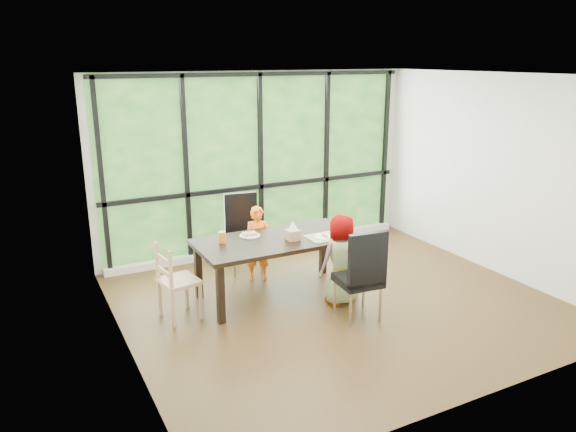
# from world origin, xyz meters

# --- Properties ---
(ground) EXTENTS (5.00, 5.00, 0.00)m
(ground) POSITION_xyz_m (0.00, 0.00, 0.00)
(ground) COLOR black
(ground) RESTS_ON ground
(back_wall) EXTENTS (5.00, 0.00, 5.00)m
(back_wall) POSITION_xyz_m (0.00, 2.25, 1.35)
(back_wall) COLOR silver
(back_wall) RESTS_ON ground
(foliage_backdrop) EXTENTS (4.80, 0.02, 2.65)m
(foliage_backdrop) POSITION_xyz_m (0.00, 2.23, 1.35)
(foliage_backdrop) COLOR #194D19
(foliage_backdrop) RESTS_ON back_wall
(window_mullions) EXTENTS (4.80, 0.06, 2.65)m
(window_mullions) POSITION_xyz_m (0.00, 2.19, 1.35)
(window_mullions) COLOR black
(window_mullions) RESTS_ON back_wall
(window_sill) EXTENTS (4.80, 0.12, 0.10)m
(window_sill) POSITION_xyz_m (0.00, 2.15, 0.05)
(window_sill) COLOR silver
(window_sill) RESTS_ON ground
(dining_table) EXTENTS (2.07, 1.15, 0.75)m
(dining_table) POSITION_xyz_m (-0.55, 0.52, 0.38)
(dining_table) COLOR black
(dining_table) RESTS_ON ground
(chair_window_leather) EXTENTS (0.53, 0.53, 1.08)m
(chair_window_leather) POSITION_xyz_m (-0.60, 1.46, 0.54)
(chair_window_leather) COLOR black
(chair_window_leather) RESTS_ON ground
(chair_interior_leather) EXTENTS (0.50, 0.50, 1.08)m
(chair_interior_leather) POSITION_xyz_m (-0.01, -0.45, 0.54)
(chair_interior_leather) COLOR black
(chair_interior_leather) RESTS_ON ground
(chair_end_beech) EXTENTS (0.46, 0.48, 0.90)m
(chair_end_beech) POSITION_xyz_m (-1.82, 0.48, 0.45)
(chair_end_beech) COLOR tan
(chair_end_beech) RESTS_ON ground
(child_toddler) EXTENTS (0.43, 0.37, 1.01)m
(child_toddler) POSITION_xyz_m (-0.55, 1.10, 0.51)
(child_toddler) COLOR orange
(child_toddler) RESTS_ON ground
(child_older) EXTENTS (0.54, 0.36, 1.11)m
(child_older) POSITION_xyz_m (0.03, -0.02, 0.55)
(child_older) COLOR slate
(child_older) RESTS_ON ground
(placemat) EXTENTS (0.48, 0.35, 0.01)m
(placemat) POSITION_xyz_m (0.01, 0.30, 0.75)
(placemat) COLOR tan
(placemat) RESTS_ON dining_table
(plate_far) EXTENTS (0.26, 0.26, 0.02)m
(plate_far) POSITION_xyz_m (-0.81, 0.76, 0.76)
(plate_far) COLOR white
(plate_far) RESTS_ON dining_table
(plate_near) EXTENTS (0.26, 0.26, 0.02)m
(plate_near) POSITION_xyz_m (-0.02, 0.28, 0.76)
(plate_near) COLOR white
(plate_near) RESTS_ON dining_table
(orange_cup) EXTENTS (0.09, 0.09, 0.14)m
(orange_cup) POSITION_xyz_m (-1.20, 0.69, 0.82)
(orange_cup) COLOR orange
(orange_cup) RESTS_ON dining_table
(green_cup) EXTENTS (0.07, 0.07, 0.11)m
(green_cup) POSITION_xyz_m (0.22, 0.24, 0.80)
(green_cup) COLOR #5FD63A
(green_cup) RESTS_ON dining_table
(white_mug) EXTENTS (0.09, 0.09, 0.09)m
(white_mug) POSITION_xyz_m (0.38, 0.60, 0.80)
(white_mug) COLOR white
(white_mug) RESTS_ON dining_table
(tissue_box) EXTENTS (0.15, 0.15, 0.13)m
(tissue_box) POSITION_xyz_m (-0.41, 0.39, 0.81)
(tissue_box) COLOR tan
(tissue_box) RESTS_ON dining_table
(crepe_rolls_far) EXTENTS (0.20, 0.12, 0.04)m
(crepe_rolls_far) POSITION_xyz_m (-0.81, 0.76, 0.78)
(crepe_rolls_far) COLOR tan
(crepe_rolls_far) RESTS_ON plate_far
(crepe_rolls_near) EXTENTS (0.05, 0.12, 0.04)m
(crepe_rolls_near) POSITION_xyz_m (-0.02, 0.28, 0.78)
(crepe_rolls_near) COLOR tan
(crepe_rolls_near) RESTS_ON plate_near
(straw_white) EXTENTS (0.01, 0.04, 0.20)m
(straw_white) POSITION_xyz_m (-1.20, 0.69, 0.93)
(straw_white) COLOR white
(straw_white) RESTS_ON orange_cup
(straw_pink) EXTENTS (0.01, 0.04, 0.20)m
(straw_pink) POSITION_xyz_m (0.22, 0.24, 0.90)
(straw_pink) COLOR pink
(straw_pink) RESTS_ON green_cup
(tissue) EXTENTS (0.12, 0.12, 0.11)m
(tissue) POSITION_xyz_m (-0.41, 0.39, 0.93)
(tissue) COLOR white
(tissue) RESTS_ON tissue_box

